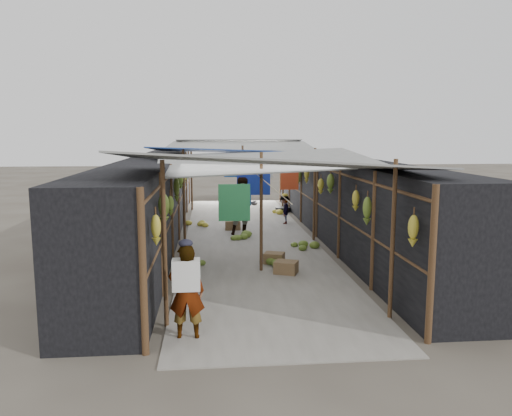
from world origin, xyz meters
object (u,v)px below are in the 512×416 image
object	(u,v)px
black_basin	(283,209)
vendor_seated	(285,210)
crate_near	(274,258)
vendor_elderly	(187,292)
shopper_blue	(244,206)

from	to	relation	value
black_basin	vendor_seated	bearing A→B (deg)	-97.04
crate_near	vendor_elderly	xyz separation A→B (m)	(-1.82, -4.08, 0.58)
crate_near	black_basin	distance (m)	7.83
crate_near	shopper_blue	distance (m)	3.50
black_basin	crate_near	bearing A→B (deg)	-99.83
vendor_elderly	shopper_blue	xyz separation A→B (m)	(1.36, 7.48, 0.15)
vendor_elderly	vendor_seated	world-z (taller)	vendor_elderly
shopper_blue	vendor_elderly	bearing A→B (deg)	-118.92
shopper_blue	vendor_seated	xyz separation A→B (m)	(1.47, 1.66, -0.38)
vendor_elderly	black_basin	bearing A→B (deg)	-103.01
black_basin	shopper_blue	xyz separation A→B (m)	(-1.80, -4.33, 0.77)
shopper_blue	vendor_seated	size ratio (longest dim) A/B	1.78
crate_near	vendor_elderly	size ratio (longest dim) A/B	0.31
crate_near	black_basin	bearing A→B (deg)	100.84
crate_near	vendor_seated	bearing A→B (deg)	99.39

